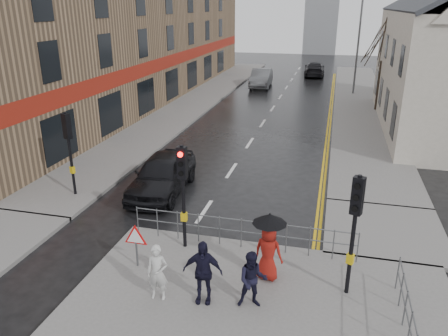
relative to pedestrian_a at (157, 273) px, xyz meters
The scene contains 21 objects.
ground 2.65m from the pedestrian_a, 98.94° to the left, with size 120.00×120.00×0.00m, color black.
left_pavement 26.38m from the pedestrian_a, 105.14° to the left, with size 4.00×44.00×0.14m, color #605E5B.
right_pavement 28.14m from the pedestrian_a, 77.45° to the left, with size 4.00×40.00×0.14m, color #605E5B.
pavement_bridge_right 8.24m from the pedestrian_a, 41.74° to the left, with size 4.00×4.20×0.14m, color #605E5B.
building_left_terrace 27.72m from the pedestrian_a, 116.86° to the left, with size 8.00×42.00×10.00m, color #86694D.
traffic_signal_near_left 3.07m from the pedestrian_a, 94.02° to the left, with size 0.28×0.27×3.40m.
traffic_signal_near_right 5.26m from the pedestrian_a, 16.79° to the left, with size 0.34×0.33×3.40m.
traffic_signal_far_left 8.17m from the pedestrian_a, 137.15° to the left, with size 0.34×0.33×3.40m.
guard_railing_front 3.43m from the pedestrian_a, 62.90° to the left, with size 7.14×0.04×1.00m.
guard_railing_side 6.12m from the pedestrian_a, ahead, with size 0.04×4.54×1.00m.
warning_sign 1.73m from the pedestrian_a, 133.52° to the left, with size 0.80×0.07×1.35m.
street_lamp 31.17m from the pedestrian_a, 79.88° to the left, with size 1.83×0.25×8.00m.
tree_near 25.82m from the pedestrian_a, 73.78° to the left, with size 2.40×2.40×6.58m.
tree_far 33.52m from the pedestrian_a, 76.80° to the left, with size 2.40×2.40×5.64m.
pedestrian_a is the anchor object (origin of this frame).
pedestrian_b 2.46m from the pedestrian_a, ahead, with size 0.75×0.59×1.55m, color black.
pedestrian_with_umbrella 3.10m from the pedestrian_a, 31.07° to the left, with size 0.96×0.96×2.01m.
pedestrian_d 1.19m from the pedestrian_a, ahead, with size 1.03×0.43×1.76m, color black.
car_parked 7.27m from the pedestrian_a, 110.85° to the left, with size 1.92×4.77×1.62m, color black.
car_mid 32.41m from the pedestrian_a, 94.95° to the left, with size 1.75×5.02×1.65m, color #515357.
car_far 40.11m from the pedestrian_a, 87.53° to the left, with size 2.11×5.20×1.51m, color black.
Camera 1 is at (4.42, -11.33, 7.43)m, focal length 35.00 mm.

